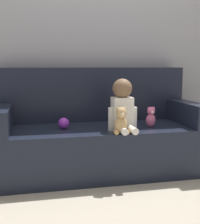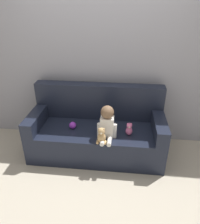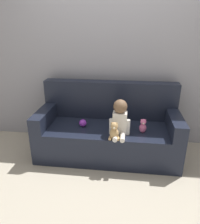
{
  "view_description": "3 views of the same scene",
  "coord_description": "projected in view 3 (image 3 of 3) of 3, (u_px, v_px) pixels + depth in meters",
  "views": [
    {
      "loc": [
        -0.59,
        -2.73,
        0.97
      ],
      "look_at": [
        0.01,
        -0.01,
        0.55
      ],
      "focal_mm": 50.0,
      "sensor_mm": 36.0,
      "label": 1
    },
    {
      "loc": [
        0.34,
        -2.58,
        2.04
      ],
      "look_at": [
        0.05,
        0.0,
        0.67
      ],
      "focal_mm": 35.0,
      "sensor_mm": 36.0,
      "label": 2
    },
    {
      "loc": [
        0.23,
        -2.62,
        1.67
      ],
      "look_at": [
        -0.09,
        -0.1,
        0.66
      ],
      "focal_mm": 35.0,
      "sensor_mm": 36.0,
      "label": 3
    }
  ],
  "objects": [
    {
      "name": "ground_plane",
      "position": [
        107.0,
        153.0,
        3.06
      ],
      "size": [
        12.0,
        12.0,
        0.0
      ],
      "primitive_type": "plane",
      "color": "#B7AD99"
    },
    {
      "name": "teddy_bear_brown",
      "position": [
        114.0,
        131.0,
        2.53
      ],
      "size": [
        0.13,
        0.1,
        0.22
      ],
      "color": "tan",
      "rests_on": "couch"
    },
    {
      "name": "wall_back",
      "position": [
        112.0,
        54.0,
        3.02
      ],
      "size": [
        8.0,
        0.05,
        2.6
      ],
      "color": "#93939E",
      "rests_on": "ground_plane"
    },
    {
      "name": "person_baby",
      "position": [
        120.0,
        119.0,
        2.62
      ],
      "size": [
        0.25,
        0.32,
        0.44
      ],
      "color": "white",
      "rests_on": "couch"
    },
    {
      "name": "toy_ball",
      "position": [
        83.0,
        123.0,
        2.87
      ],
      "size": [
        0.1,
        0.1,
        0.1
      ],
      "color": "purple",
      "rests_on": "couch"
    },
    {
      "name": "couch",
      "position": [
        108.0,
        130.0,
        3.0
      ],
      "size": [
        1.85,
        0.8,
        0.95
      ],
      "color": "black",
      "rests_on": "ground_plane"
    },
    {
      "name": "plush_toy_side",
      "position": [
        143.0,
        126.0,
        2.69
      ],
      "size": [
        0.09,
        0.08,
        0.18
      ],
      "color": "#DB6699",
      "rests_on": "couch"
    }
  ]
}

